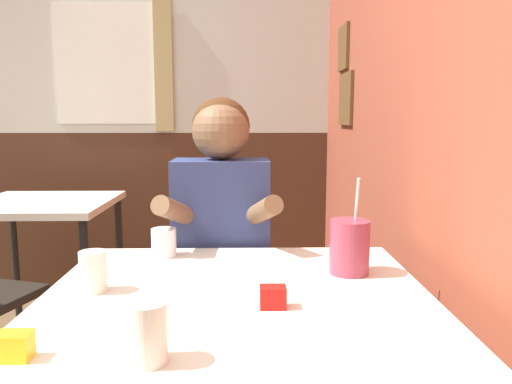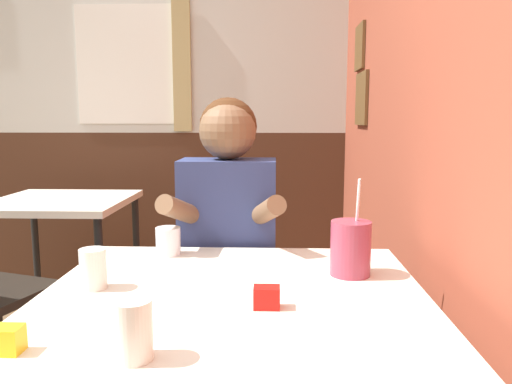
# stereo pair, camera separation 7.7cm
# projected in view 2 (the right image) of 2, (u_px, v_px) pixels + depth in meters

# --- Properties ---
(brick_wall_right) EXTENTS (0.08, 4.51, 2.70)m
(brick_wall_right) POSITION_uv_depth(u_px,v_px,m) (397.00, 81.00, 2.06)
(brick_wall_right) COLOR brown
(brick_wall_right) RESTS_ON ground_plane
(back_wall) EXTENTS (5.45, 0.09, 2.70)m
(back_wall) POSITION_uv_depth(u_px,v_px,m) (162.00, 94.00, 3.38)
(back_wall) COLOR silver
(back_wall) RESTS_ON ground_plane
(main_table) EXTENTS (0.96, 0.94, 0.77)m
(main_table) POSITION_uv_depth(u_px,v_px,m) (233.00, 323.00, 1.22)
(main_table) COLOR beige
(main_table) RESTS_ON ground_plane
(background_table) EXTENTS (0.71, 0.72, 0.77)m
(background_table) POSITION_uv_depth(u_px,v_px,m) (62.00, 216.00, 2.70)
(background_table) COLOR beige
(background_table) RESTS_ON ground_plane
(person_seated) EXTENTS (0.42, 0.40, 1.27)m
(person_seated) POSITION_uv_depth(u_px,v_px,m) (229.00, 265.00, 1.82)
(person_seated) COLOR navy
(person_seated) RESTS_ON ground_plane
(cocktail_pitcher) EXTENTS (0.11, 0.11, 0.27)m
(cocktail_pitcher) POSITION_uv_depth(u_px,v_px,m) (351.00, 248.00, 1.37)
(cocktail_pitcher) COLOR #99384C
(cocktail_pitcher) RESTS_ON main_table
(glass_near_pitcher) EXTENTS (0.08, 0.08, 0.09)m
(glass_near_pitcher) POSITION_uv_depth(u_px,v_px,m) (168.00, 241.00, 1.58)
(glass_near_pitcher) COLOR silver
(glass_near_pitcher) RESTS_ON main_table
(glass_center) EXTENTS (0.07, 0.07, 0.10)m
(glass_center) POSITION_uv_depth(u_px,v_px,m) (93.00, 269.00, 1.26)
(glass_center) COLOR silver
(glass_center) RESTS_ON main_table
(glass_far_side) EXTENTS (0.07, 0.07, 0.11)m
(glass_far_side) POSITION_uv_depth(u_px,v_px,m) (133.00, 330.00, 0.89)
(glass_far_side) COLOR silver
(glass_far_side) RESTS_ON main_table
(condiment_ketchup) EXTENTS (0.06, 0.04, 0.05)m
(condiment_ketchup) POSITION_uv_depth(u_px,v_px,m) (267.00, 297.00, 1.14)
(condiment_ketchup) COLOR #B7140F
(condiment_ketchup) RESTS_ON main_table
(condiment_mustard) EXTENTS (0.06, 0.04, 0.05)m
(condiment_mustard) POSITION_uv_depth(u_px,v_px,m) (6.00, 340.00, 0.92)
(condiment_mustard) COLOR yellow
(condiment_mustard) RESTS_ON main_table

